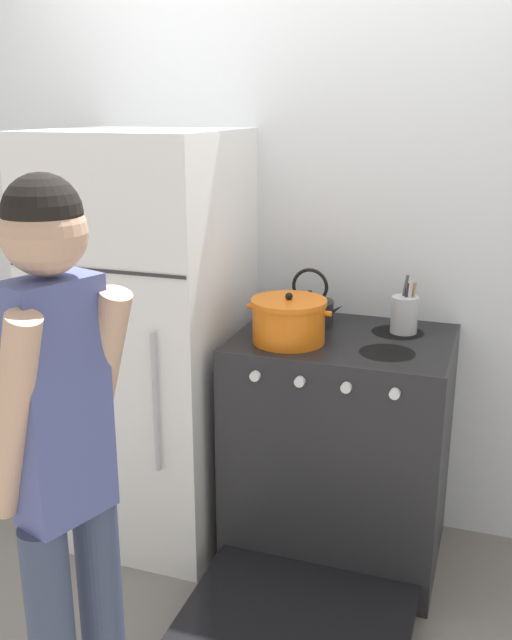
{
  "coord_description": "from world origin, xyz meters",
  "views": [
    {
      "loc": [
        0.83,
        -2.85,
        1.77
      ],
      "look_at": [
        -0.0,
        -0.46,
        1.01
      ],
      "focal_mm": 40.0,
      "sensor_mm": 36.0,
      "label": 1
    }
  ],
  "objects_px": {
    "utensil_jar": "(404,314)",
    "person": "(64,466)",
    "stove_range": "(338,453)",
    "refrigerator": "(147,339)",
    "tea_kettle": "(310,308)",
    "dutch_oven_pot": "(289,321)"
  },
  "relations": [
    {
      "from": "dutch_oven_pot",
      "to": "person",
      "type": "relative_size",
      "value": 0.2
    },
    {
      "from": "utensil_jar",
      "to": "refrigerator",
      "type": "bearing_deg",
      "value": -170.27
    },
    {
      "from": "refrigerator",
      "to": "person",
      "type": "distance_m",
      "value": 1.25
    },
    {
      "from": "utensil_jar",
      "to": "dutch_oven_pot",
      "type": "bearing_deg",
      "value": -146.31
    },
    {
      "from": "stove_range",
      "to": "refrigerator",
      "type": "bearing_deg",
      "value": -179.76
    },
    {
      "from": "refrigerator",
      "to": "tea_kettle",
      "type": "bearing_deg",
      "value": 14.57
    },
    {
      "from": "refrigerator",
      "to": "stove_range",
      "type": "xyz_separation_m",
      "value": [
        0.82,
        0.0,
        -0.38
      ]
    },
    {
      "from": "utensil_jar",
      "to": "tea_kettle",
      "type": "bearing_deg",
      "value": -178.97
    },
    {
      "from": "stove_range",
      "to": "dutch_oven_pot",
      "type": "relative_size",
      "value": 4.28
    },
    {
      "from": "person",
      "to": "dutch_oven_pot",
      "type": "bearing_deg",
      "value": 6.76
    },
    {
      "from": "utensil_jar",
      "to": "person",
      "type": "xyz_separation_m",
      "value": [
        -0.63,
        -1.36,
        -0.07
      ]
    },
    {
      "from": "refrigerator",
      "to": "stove_range",
      "type": "distance_m",
      "value": 0.9
    },
    {
      "from": "tea_kettle",
      "to": "refrigerator",
      "type": "bearing_deg",
      "value": -165.43
    },
    {
      "from": "tea_kettle",
      "to": "person",
      "type": "xyz_separation_m",
      "value": [
        -0.25,
        -1.35,
        -0.06
      ]
    },
    {
      "from": "dutch_oven_pot",
      "to": "tea_kettle",
      "type": "height_order",
      "value": "tea_kettle"
    },
    {
      "from": "stove_range",
      "to": "tea_kettle",
      "type": "distance_m",
      "value": 0.58
    },
    {
      "from": "stove_range",
      "to": "person",
      "type": "height_order",
      "value": "person"
    },
    {
      "from": "dutch_oven_pot",
      "to": "tea_kettle",
      "type": "xyz_separation_m",
      "value": [
        0.01,
        0.25,
        -0.02
      ]
    },
    {
      "from": "utensil_jar",
      "to": "person",
      "type": "relative_size",
      "value": 0.14
    },
    {
      "from": "person",
      "to": "refrigerator",
      "type": "bearing_deg",
      "value": 37.52
    },
    {
      "from": "stove_range",
      "to": "utensil_jar",
      "type": "bearing_deg",
      "value": 40.1
    },
    {
      "from": "stove_range",
      "to": "tea_kettle",
      "type": "height_order",
      "value": "tea_kettle"
    }
  ]
}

